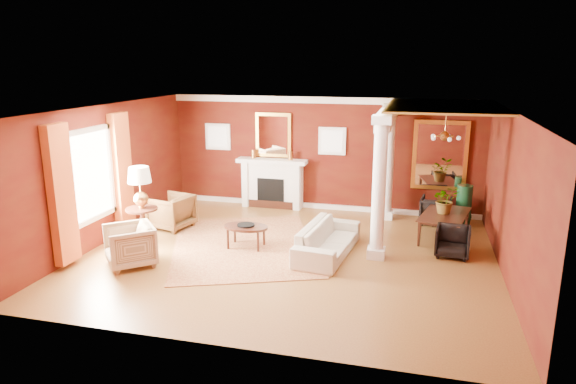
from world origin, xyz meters
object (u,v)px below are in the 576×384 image
(sofa, at_px, (328,235))
(armchair_leopard, at_px, (171,210))
(coffee_table, at_px, (246,228))
(armchair_stripe, at_px, (130,244))
(side_table, at_px, (140,191))
(dining_table, at_px, (446,219))

(sofa, relative_size, armchair_leopard, 2.45)
(sofa, relative_size, coffee_table, 2.30)
(armchair_stripe, height_order, side_table, side_table)
(sofa, xyz_separation_m, armchair_leopard, (-3.81, 0.77, 0.02))
(armchair_leopard, relative_size, armchair_stripe, 1.00)
(sofa, distance_m, armchair_leopard, 3.88)
(coffee_table, distance_m, dining_table, 4.33)
(armchair_leopard, bearing_deg, armchair_stripe, 21.51)
(side_table, bearing_deg, dining_table, 16.57)
(armchair_leopard, height_order, side_table, side_table)
(side_table, distance_m, dining_table, 6.54)
(armchair_leopard, distance_m, armchair_stripe, 2.26)
(armchair_leopard, distance_m, dining_table, 6.17)
(dining_table, bearing_deg, sofa, 136.67)
(sofa, height_order, armchair_leopard, armchair_leopard)
(coffee_table, height_order, side_table, side_table)
(sofa, xyz_separation_m, coffee_table, (-1.71, -0.02, 0.01))
(armchair_stripe, height_order, dining_table, dining_table)
(side_table, bearing_deg, coffee_table, 7.06)
(armchair_stripe, bearing_deg, dining_table, 75.85)
(dining_table, bearing_deg, side_table, 119.28)
(armchair_leopard, relative_size, dining_table, 0.54)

